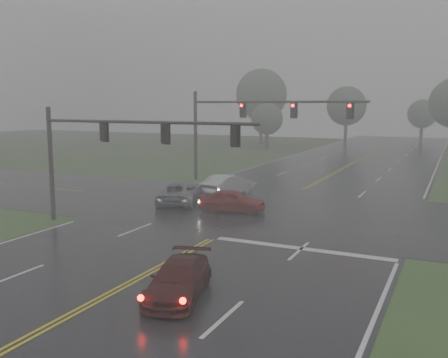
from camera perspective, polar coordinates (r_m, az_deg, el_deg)
The scene contains 13 objects.
main_road at distance 30.07m, azimuth 3.66°, elevation -4.20°, with size 18.00×160.00×0.02m, color black.
cross_street at distance 31.90m, azimuth 4.99°, elevation -3.47°, with size 120.00×14.00×0.02m, color black.
stop_bar at distance 23.52m, azimuth 8.84°, elevation -7.92°, with size 8.50×0.50×0.01m, color silver.
sedan_maroon at distance 17.87m, azimuth -5.18°, elevation -13.27°, with size 1.73×4.25×1.23m, color #370B0A.
sedan_red at distance 31.00m, azimuth 0.98°, elevation -3.80°, with size 1.65×4.09×1.40m, color maroon.
sedan_silver at distance 36.62m, azimuth 0.43°, elevation -1.87°, with size 1.62×4.64×1.53m, color #A7AAAF.
car_grey at distance 33.83m, azimuth -5.01°, elevation -2.78°, with size 2.41×5.23×1.45m, color slate.
signal_gantry_near at distance 27.30m, azimuth -13.23°, elevation 4.05°, with size 12.86×0.28×6.49m.
signal_gantry_far at distance 41.83m, azimuth 2.40°, elevation 6.95°, with size 14.94×0.39×7.72m.
tree_nw_a at distance 73.52m, azimuth 4.94°, elevation 6.85°, with size 4.65×4.65×6.83m.
tree_n_mid at distance 86.33m, azimuth 13.82°, elevation 8.10°, with size 6.53×6.53×9.59m.
tree_nw_b at distance 83.81m, azimuth 4.29°, elevation 9.59°, with size 8.46×8.46×12.42m.
tree_n_far at distance 95.29m, azimuth 21.72°, elevation 6.93°, with size 5.10×5.10×7.49m.
Camera 1 is at (10.81, -7.27, 6.63)m, focal length 40.00 mm.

